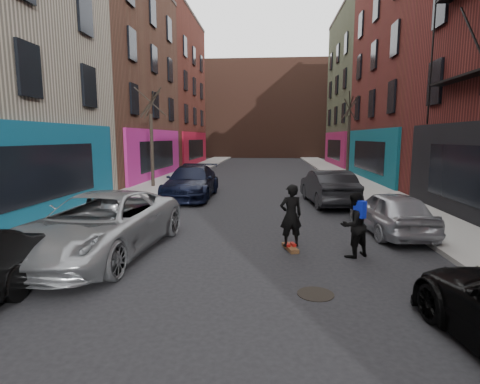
% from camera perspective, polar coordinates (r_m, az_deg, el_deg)
% --- Properties ---
extents(sidewalk_left, '(2.50, 84.00, 0.13)m').
position_cam_1_polar(sidewalk_left, '(34.18, -7.10, 3.41)').
color(sidewalk_left, gray).
rests_on(sidewalk_left, ground).
extents(sidewalk_right, '(2.50, 84.00, 0.13)m').
position_cam_1_polar(sidewalk_right, '(33.95, 14.08, 3.19)').
color(sidewalk_right, gray).
rests_on(sidewalk_right, ground).
extents(building_far, '(40.00, 10.00, 14.00)m').
position_cam_1_polar(building_far, '(59.49, 4.03, 12.21)').
color(building_far, '#47281E').
rests_on(building_far, ground).
extents(tree_left_far, '(2.00, 2.00, 6.50)m').
position_cam_1_polar(tree_left_far, '(22.43, -13.37, 9.17)').
color(tree_left_far, black).
rests_on(tree_left_far, sidewalk_left).
extents(tree_right_far, '(2.00, 2.00, 6.80)m').
position_cam_1_polar(tree_right_far, '(27.92, 16.26, 9.17)').
color(tree_right_far, black).
rests_on(tree_right_far, sidewalk_right).
extents(parked_left_far, '(3.03, 5.83, 1.57)m').
position_cam_1_polar(parked_left_far, '(10.12, -20.45, -4.65)').
color(parked_left_far, gray).
rests_on(parked_left_far, ground).
extents(parked_left_end, '(2.27, 5.45, 1.57)m').
position_cam_1_polar(parked_left_end, '(18.55, -7.41, 1.53)').
color(parked_left_end, black).
rests_on(parked_left_end, ground).
extents(parked_right_far, '(1.93, 4.08, 1.35)m').
position_cam_1_polar(parked_right_far, '(12.47, 21.95, -2.87)').
color(parked_right_far, '#9C9DA4').
rests_on(parked_right_far, ground).
extents(parked_right_end, '(2.11, 4.81, 1.54)m').
position_cam_1_polar(parked_right_end, '(17.07, 13.24, 0.72)').
color(parked_right_end, black).
rests_on(parked_right_end, ground).
extents(skateboard, '(0.43, 0.83, 0.10)m').
position_cam_1_polar(skateboard, '(10.16, 7.66, -8.42)').
color(skateboard, brown).
rests_on(skateboard, ground).
extents(skateboarder, '(0.69, 0.55, 1.66)m').
position_cam_1_polar(skateboarder, '(9.94, 7.76, -3.56)').
color(skateboarder, black).
rests_on(skateboarder, skateboard).
extents(pedestrian, '(1.00, 0.95, 1.62)m').
position_cam_1_polar(pedestrian, '(9.71, 16.94, -4.79)').
color(pedestrian, black).
rests_on(pedestrian, ground).
extents(manhole, '(0.82, 0.82, 0.01)m').
position_cam_1_polar(manhole, '(7.53, 11.44, -14.98)').
color(manhole, black).
rests_on(manhole, ground).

